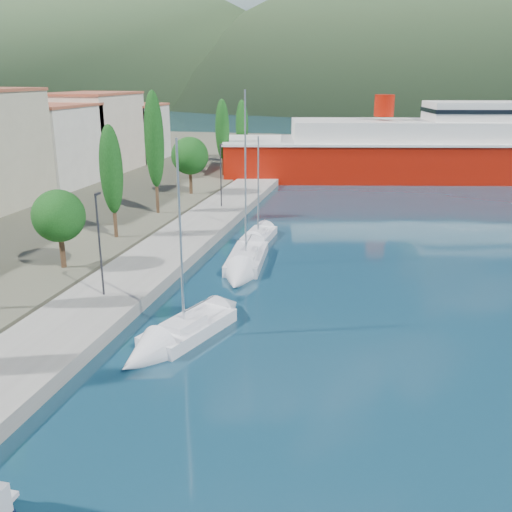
# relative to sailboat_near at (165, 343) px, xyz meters

# --- Properties ---
(ground) EXTENTS (1400.00, 1400.00, 0.00)m
(ground) POSITION_rel_sailboat_near_xyz_m (3.43, 111.41, -0.31)
(ground) COLOR #12364A
(quay) EXTENTS (5.00, 88.00, 0.80)m
(quay) POSITION_rel_sailboat_near_xyz_m (-5.57, 17.41, 0.09)
(quay) COLOR gray
(quay) RESTS_ON ground
(town_buildings) EXTENTS (9.20, 69.20, 11.30)m
(town_buildings) POSITION_rel_sailboat_near_xyz_m (-28.57, 28.31, 5.26)
(town_buildings) COLOR beige
(town_buildings) RESTS_ON land_strip
(tree_row) EXTENTS (4.05, 65.07, 11.25)m
(tree_row) POSITION_rel_sailboat_near_xyz_m (-10.77, 23.68, 5.43)
(tree_row) COLOR #47301E
(tree_row) RESTS_ON land_strip
(lamp_posts) EXTENTS (0.15, 45.71, 6.06)m
(lamp_posts) POSITION_rel_sailboat_near_xyz_m (-5.57, 5.46, 3.78)
(lamp_posts) COLOR #2D2D33
(lamp_posts) RESTS_ON quay
(sailboat_near) EXTENTS (4.68, 8.21, 11.30)m
(sailboat_near) POSITION_rel_sailboat_near_xyz_m (0.00, 0.00, 0.00)
(sailboat_near) COLOR silver
(sailboat_near) RESTS_ON ground
(sailboat_mid) EXTENTS (3.34, 9.40, 13.24)m
(sailboat_mid) POSITION_rel_sailboat_near_xyz_m (0.87, 12.00, 0.01)
(sailboat_mid) COLOR silver
(sailboat_mid) RESTS_ON ground
(sailboat_far) EXTENTS (2.25, 6.44, 9.37)m
(sailboat_far) POSITION_rel_sailboat_near_xyz_m (0.05, 19.05, -0.03)
(sailboat_far) COLOR silver
(sailboat_far) RESTS_ON ground
(ferry) EXTENTS (58.44, 23.88, 11.35)m
(ferry) POSITION_rel_sailboat_near_xyz_m (17.03, 55.35, 3.15)
(ferry) COLOR #9F1205
(ferry) RESTS_ON ground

